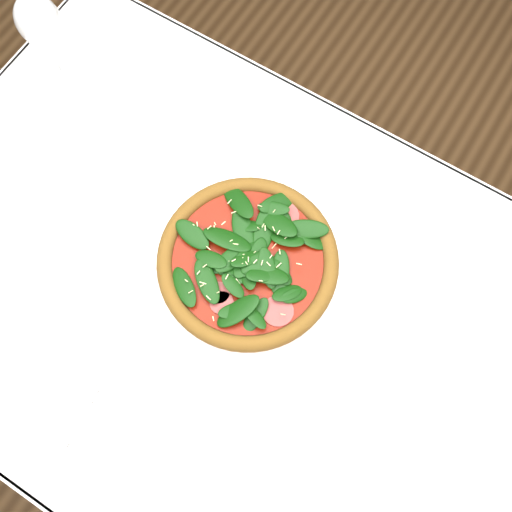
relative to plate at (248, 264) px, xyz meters
The scene contains 7 objects.
ground 0.76m from the plate, 75.79° to the right, with size 6.00×6.00×0.00m, color brown.
dining_table 0.13m from the plate, 75.79° to the right, with size 1.21×0.81×0.75m.
plate is the anchor object (origin of this frame).
pizza 0.02m from the plate, 75.96° to the left, with size 0.33×0.33×0.04m.
wine_glass 0.52m from the plate, 164.21° to the left, with size 0.07×0.07×0.18m.
napkin 0.35m from the plate, 103.86° to the right, with size 0.13×0.06×0.01m, color silver.
fork 0.33m from the plate, 105.35° to the right, with size 0.03×0.14×0.00m.
Camera 1 is at (0.14, -0.17, 1.64)m, focal length 40.00 mm.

